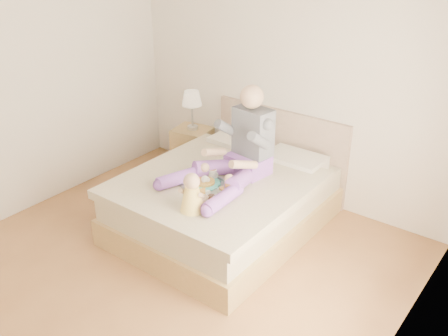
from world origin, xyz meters
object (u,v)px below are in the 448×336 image
Objects in this scene: bed at (229,198)px; adult at (239,152)px; tray at (211,186)px; nightstand at (193,149)px; baby at (193,195)px.

adult is (0.13, -0.02, 0.57)m from bed.
bed is 0.51m from tray.
bed reaches higher than nightstand.
bed is 6.02× the size of baby.
bed is 1.85× the size of adult.
nightstand is 1.66m from adult.
adult is at bearing -42.44° from nightstand.
bed is 3.97× the size of nightstand.
bed is at bearing -44.61° from nightstand.
nightstand is at bearing 116.78° from baby.
bed is 1.42m from nightstand.
tray is at bearing -53.90° from nightstand.
nightstand is at bearing 156.05° from adult.
baby reaches higher than nightstand.
nightstand is (-1.18, 0.80, -0.04)m from bed.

